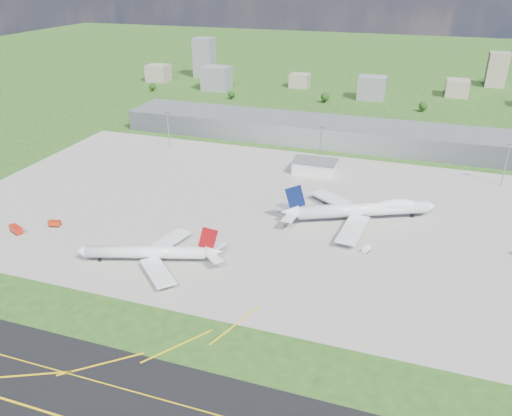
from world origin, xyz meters
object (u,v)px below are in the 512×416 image
(fire_truck, at_px, (16,230))
(tug_yellow, at_px, (163,256))
(airliner_red_twin, at_px, (151,253))
(van_white_near, at_px, (366,250))
(crash_tender, at_px, (55,224))
(airliner_blue_quad, at_px, (363,210))

(fire_truck, relative_size, tug_yellow, 2.44)
(airliner_red_twin, relative_size, van_white_near, 11.49)
(crash_tender, bearing_deg, airliner_red_twin, -27.11)
(airliner_blue_quad, relative_size, crash_tender, 11.99)
(airliner_blue_quad, xyz_separation_m, van_white_near, (6.29, -31.75, -4.63))
(tug_yellow, distance_m, van_white_near, 92.20)
(tug_yellow, bearing_deg, crash_tender, 165.89)
(tug_yellow, height_order, van_white_near, van_white_near)
(crash_tender, relative_size, van_white_near, 1.16)
(crash_tender, bearing_deg, fire_truck, -153.99)
(airliner_red_twin, bearing_deg, airliner_blue_quad, -156.65)
(airliner_blue_quad, relative_size, tug_yellow, 21.68)
(airliner_red_twin, height_order, fire_truck, airliner_red_twin)
(fire_truck, height_order, van_white_near, fire_truck)
(airliner_blue_quad, bearing_deg, tug_yellow, -165.27)
(airliner_red_twin, height_order, van_white_near, airliner_red_twin)
(van_white_near, bearing_deg, airliner_red_twin, 134.09)
(tug_yellow, bearing_deg, van_white_near, 15.81)
(airliner_red_twin, relative_size, tug_yellow, 17.91)
(airliner_blue_quad, distance_m, van_white_near, 32.69)
(airliner_red_twin, distance_m, van_white_near, 96.96)
(airliner_blue_quad, height_order, van_white_near, airliner_blue_quad)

